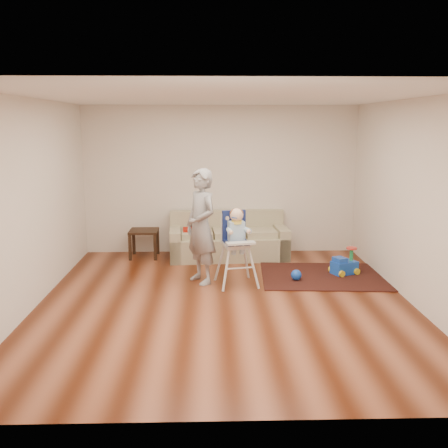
{
  "coord_description": "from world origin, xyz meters",
  "views": [
    {
      "loc": [
        -0.19,
        -6.4,
        2.37
      ],
      "look_at": [
        0.0,
        0.4,
        1.0
      ],
      "focal_mm": 40.0,
      "sensor_mm": 36.0,
      "label": 1
    }
  ],
  "objects_px": {
    "sofa": "(228,236)",
    "adult": "(201,227)",
    "side_table": "(144,244)",
    "high_chair": "(236,248)",
    "ride_on_toy": "(345,261)",
    "toy_ball": "(296,275)"
  },
  "relations": [
    {
      "from": "sofa",
      "to": "ride_on_toy",
      "type": "height_order",
      "value": "sofa"
    },
    {
      "from": "side_table",
      "to": "high_chair",
      "type": "relative_size",
      "value": 0.43
    },
    {
      "from": "high_chair",
      "to": "adult",
      "type": "relative_size",
      "value": 0.68
    },
    {
      "from": "sofa",
      "to": "high_chair",
      "type": "relative_size",
      "value": 1.83
    },
    {
      "from": "toy_ball",
      "to": "side_table",
      "type": "bearing_deg",
      "value": 149.46
    },
    {
      "from": "side_table",
      "to": "toy_ball",
      "type": "distance_m",
      "value": 2.91
    },
    {
      "from": "side_table",
      "to": "high_chair",
      "type": "bearing_deg",
      "value": -45.57
    },
    {
      "from": "side_table",
      "to": "toy_ball",
      "type": "xyz_separation_m",
      "value": [
        2.51,
        -1.48,
        -0.15
      ]
    },
    {
      "from": "sofa",
      "to": "adult",
      "type": "relative_size",
      "value": 1.24
    },
    {
      "from": "sofa",
      "to": "ride_on_toy",
      "type": "relative_size",
      "value": 5.06
    },
    {
      "from": "toy_ball",
      "to": "high_chair",
      "type": "distance_m",
      "value": 1.05
    },
    {
      "from": "ride_on_toy",
      "to": "toy_ball",
      "type": "height_order",
      "value": "ride_on_toy"
    },
    {
      "from": "ride_on_toy",
      "to": "sofa",
      "type": "bearing_deg",
      "value": 126.14
    },
    {
      "from": "side_table",
      "to": "ride_on_toy",
      "type": "relative_size",
      "value": 1.19
    },
    {
      "from": "side_table",
      "to": "adult",
      "type": "xyz_separation_m",
      "value": [
        1.06,
        -1.48,
        0.61
      ]
    },
    {
      "from": "side_table",
      "to": "high_chair",
      "type": "height_order",
      "value": "high_chair"
    },
    {
      "from": "sofa",
      "to": "high_chair",
      "type": "height_order",
      "value": "high_chair"
    },
    {
      "from": "sofa",
      "to": "toy_ball",
      "type": "relative_size",
      "value": 13.16
    },
    {
      "from": "ride_on_toy",
      "to": "high_chair",
      "type": "xyz_separation_m",
      "value": [
        -1.75,
        -0.45,
        0.34
      ]
    },
    {
      "from": "side_table",
      "to": "toy_ball",
      "type": "height_order",
      "value": "side_table"
    },
    {
      "from": "toy_ball",
      "to": "high_chair",
      "type": "height_order",
      "value": "high_chair"
    },
    {
      "from": "sofa",
      "to": "adult",
      "type": "height_order",
      "value": "adult"
    }
  ]
}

